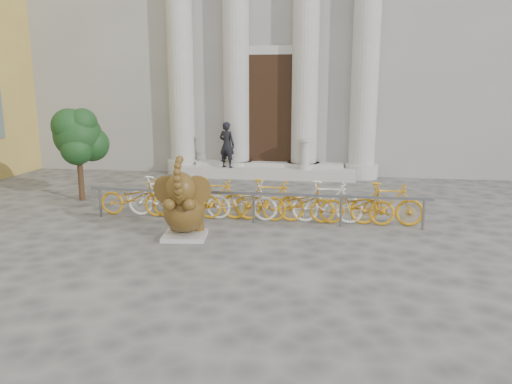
# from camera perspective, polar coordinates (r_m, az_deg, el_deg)

# --- Properties ---
(ground) EXTENTS (80.00, 80.00, 0.00)m
(ground) POSITION_cam_1_polar(r_m,az_deg,el_deg) (8.61, -6.74, -9.39)
(ground) COLOR #474442
(ground) RESTS_ON ground
(classical_building) EXTENTS (22.00, 10.70, 12.00)m
(classical_building) POSITION_cam_1_polar(r_m,az_deg,el_deg) (22.94, 3.37, 19.12)
(classical_building) COLOR gray
(classical_building) RESTS_ON ground
(entrance_steps) EXTENTS (6.00, 1.20, 0.36)m
(entrance_steps) POSITION_cam_1_polar(r_m,az_deg,el_deg) (17.51, 1.42, 2.29)
(entrance_steps) COLOR #A8A59E
(entrance_steps) RESTS_ON ground
(elephant_statue) EXTENTS (1.18, 1.36, 1.78)m
(elephant_statue) POSITION_cam_1_polar(r_m,az_deg,el_deg) (10.46, -8.25, -1.86)
(elephant_statue) COLOR #A8A59E
(elephant_statue) RESTS_ON ground
(bike_rack) EXTENTS (8.00, 0.53, 1.00)m
(bike_rack) POSITION_cam_1_polar(r_m,az_deg,el_deg) (11.80, -0.12, -0.88)
(bike_rack) COLOR slate
(bike_rack) RESTS_ON ground
(tree) EXTENTS (1.47, 1.34, 2.56)m
(tree) POSITION_cam_1_polar(r_m,az_deg,el_deg) (14.52, -19.64, 5.98)
(tree) COLOR #332114
(tree) RESTS_ON ground
(pedestrian) EXTENTS (0.67, 0.55, 1.59)m
(pedestrian) POSITION_cam_1_polar(r_m,az_deg,el_deg) (17.30, -3.35, 5.41)
(pedestrian) COLOR black
(pedestrian) RESTS_ON entrance_steps
(balustrade_post) EXTENTS (0.43, 0.43, 1.05)m
(balustrade_post) POSITION_cam_1_polar(r_m,az_deg,el_deg) (17.00, 5.62, 4.20)
(balustrade_post) COLOR #A8A59E
(balustrade_post) RESTS_ON entrance_steps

